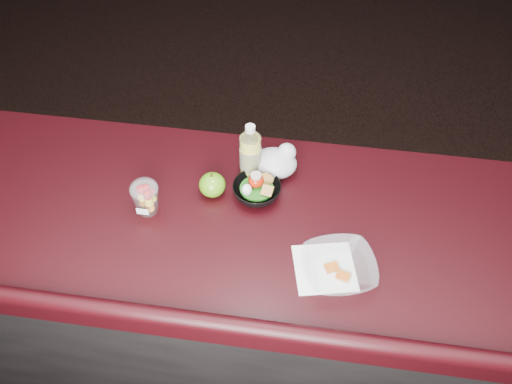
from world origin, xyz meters
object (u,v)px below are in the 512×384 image
Objects in this scene: lemonade_bottle at (250,155)px; green_apple at (212,185)px; fruit_cup at (145,197)px; takeout_bowl at (339,268)px; snack_bowl at (256,190)px.

lemonade_bottle is 0.14m from green_apple.
green_apple is (-0.10, -0.09, -0.05)m from lemonade_bottle.
fruit_cup is 0.48× the size of takeout_bowl.
lemonade_bottle is 0.82× the size of takeout_bowl.
snack_bowl is at bearing 18.69° from fruit_cup.
lemonade_bottle reaches higher than takeout_bowl.
snack_bowl is (0.13, 0.01, -0.01)m from green_apple.
fruit_cup is at bearing -145.88° from lemonade_bottle.
snack_bowl is (0.30, 0.10, -0.03)m from fruit_cup.
green_apple is 0.13m from snack_bowl.
takeout_bowl is (0.39, -0.23, -0.01)m from green_apple.
green_apple is at bearing 148.86° from takeout_bowl.
snack_bowl is (0.03, -0.08, -0.06)m from lemonade_bottle.
fruit_cup is (-0.27, -0.19, -0.02)m from lemonade_bottle.
lemonade_bottle is 0.44m from takeout_bowl.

